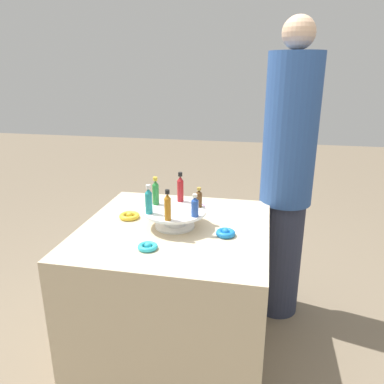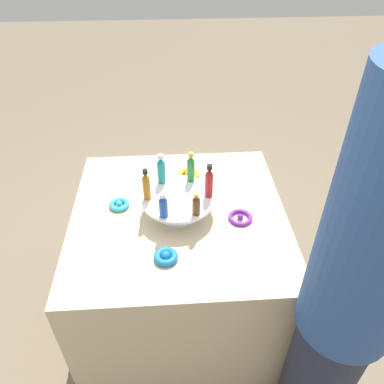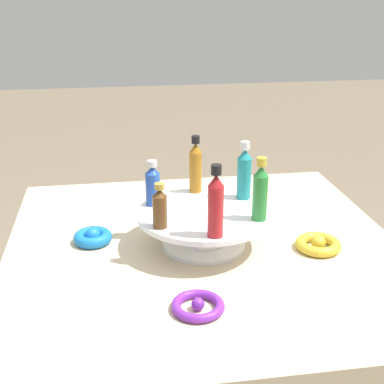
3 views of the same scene
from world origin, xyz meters
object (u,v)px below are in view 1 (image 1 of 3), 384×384
(bottle_blue, at_px, (195,206))
(bottle_brown, at_px, (199,198))
(ribbon_bow_purple, at_px, (196,207))
(bottle_teal, at_px, (149,200))
(ribbon_bow_blue, at_px, (226,233))
(person_figure, at_px, (287,178))
(bottle_green, at_px, (156,192))
(display_stand, at_px, (175,216))
(ribbon_bow_gold, at_px, (129,216))
(ribbon_bow_teal, at_px, (148,247))
(bottle_red, at_px, (180,188))
(bottle_amber, at_px, (168,206))

(bottle_blue, distance_m, bottle_brown, 0.12)
(bottle_brown, height_order, ribbon_bow_purple, bottle_brown)
(bottle_teal, bearing_deg, ribbon_bow_blue, -88.52)
(ribbon_bow_purple, relative_size, person_figure, 0.06)
(bottle_green, height_order, bottle_brown, bottle_green)
(bottle_teal, bearing_deg, display_stand, -58.20)
(display_stand, height_order, ribbon_bow_gold, display_stand)
(bottle_teal, xyz_separation_m, ribbon_bow_teal, (-0.18, -0.05, -0.14))
(bottle_red, xyz_separation_m, bottle_teal, (-0.19, 0.10, -0.01))
(display_stand, height_order, bottle_red, bottle_red)
(bottle_green, bearing_deg, ribbon_bow_teal, -170.28)
(bottle_red, xyz_separation_m, ribbon_bow_purple, (0.13, -0.06, -0.14))
(display_stand, bearing_deg, ribbon_bow_purple, -12.59)
(bottle_blue, bearing_deg, bottle_brown, 1.80)
(ribbon_bow_gold, bearing_deg, ribbon_bow_blue, -102.59)
(person_figure, bearing_deg, ribbon_bow_purple, -15.76)
(bottle_blue, bearing_deg, ribbon_bow_teal, 139.38)
(bottle_green, bearing_deg, bottle_red, -58.20)
(bottle_red, height_order, bottle_teal, bottle_red)
(display_stand, distance_m, ribbon_bow_gold, 0.26)
(bottle_red, bearing_deg, bottle_blue, -148.20)
(bottle_amber, bearing_deg, display_stand, 1.80)
(ribbon_bow_purple, xyz_separation_m, ribbon_bow_teal, (-0.50, 0.11, 0.00))
(bottle_blue, height_order, ribbon_bow_gold, bottle_blue)
(bottle_red, distance_m, ribbon_bow_teal, 0.40)
(display_stand, relative_size, bottle_teal, 2.18)
(ribbon_bow_teal, bearing_deg, bottle_blue, -40.62)
(ribbon_bow_purple, relative_size, ribbon_bow_blue, 1.11)
(bottle_red, relative_size, ribbon_bow_blue, 1.69)
(bottle_green, height_order, ribbon_bow_gold, bottle_green)
(bottle_green, xyz_separation_m, bottle_amber, (-0.18, -0.11, 0.00))
(bottle_red, distance_m, ribbon_bow_purple, 0.20)
(display_stand, distance_m, bottle_red, 0.16)
(bottle_brown, distance_m, ribbon_bow_purple, 0.23)
(bottle_amber, bearing_deg, bottle_green, 31.80)
(display_stand, xyz_separation_m, bottle_brown, (0.06, -0.10, 0.07))
(ribbon_bow_teal, distance_m, ribbon_bow_blue, 0.36)
(bottle_brown, bearing_deg, person_figure, -44.84)
(display_stand, height_order, bottle_blue, bottle_blue)
(bottle_red, distance_m, person_figure, 0.65)
(ribbon_bow_purple, bearing_deg, ribbon_bow_teal, 167.41)
(bottle_red, relative_size, ribbon_bow_teal, 1.76)
(display_stand, relative_size, bottle_blue, 2.85)
(bottle_red, distance_m, bottle_blue, 0.21)
(display_stand, xyz_separation_m, bottle_teal, (-0.06, 0.10, 0.09))
(display_stand, distance_m, ribbon_bow_teal, 0.26)
(bottle_green, distance_m, bottle_blue, 0.25)
(bottle_red, relative_size, bottle_brown, 1.55)
(bottle_red, relative_size, person_figure, 0.09)
(bottle_blue, xyz_separation_m, ribbon_bow_purple, (0.31, 0.05, -0.12))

